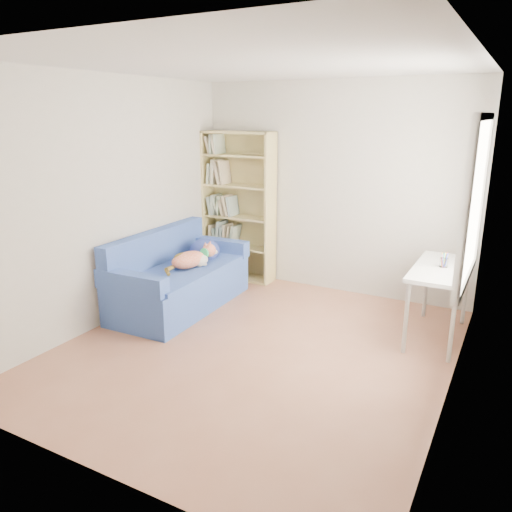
{
  "coord_description": "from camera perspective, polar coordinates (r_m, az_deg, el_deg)",
  "views": [
    {
      "loc": [
        2.09,
        -3.88,
        2.2
      ],
      "look_at": [
        -0.15,
        0.27,
        0.85
      ],
      "focal_mm": 35.0,
      "sensor_mm": 36.0,
      "label": 1
    }
  ],
  "objects": [
    {
      "name": "pen_cup",
      "position": [
        5.22,
        20.68,
        -0.58
      ],
      "size": [
        0.08,
        0.08,
        0.15
      ],
      "color": "white",
      "rests_on": "desk"
    },
    {
      "name": "ground",
      "position": [
        4.92,
        0.03,
        -10.57
      ],
      "size": [
        4.0,
        4.0,
        0.0
      ],
      "primitive_type": "plane",
      "color": "#905841",
      "rests_on": "ground"
    },
    {
      "name": "desk",
      "position": [
        5.25,
        20.38,
        -2.03
      ],
      "size": [
        0.51,
        1.11,
        0.75
      ],
      "color": "white",
      "rests_on": "ground"
    },
    {
      "name": "room_shell",
      "position": [
        4.42,
        1.38,
        8.63
      ],
      "size": [
        3.54,
        4.04,
        2.62
      ],
      "color": "silver",
      "rests_on": "ground"
    },
    {
      "name": "sofa",
      "position": [
        5.92,
        -8.8,
        -2.52
      ],
      "size": [
        0.91,
        1.82,
        0.89
      ],
      "rotation": [
        0.0,
        0.0,
        0.03
      ],
      "color": "navy",
      "rests_on": "ground"
    },
    {
      "name": "bookshelf",
      "position": [
        6.74,
        -1.98,
        4.95
      ],
      "size": [
        0.99,
        0.31,
        1.98
      ],
      "color": "#D1BC71",
      "rests_on": "ground"
    }
  ]
}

